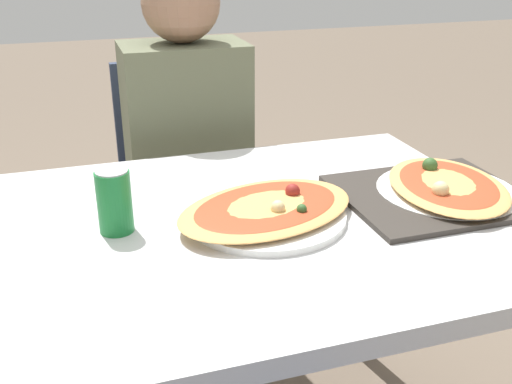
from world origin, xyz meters
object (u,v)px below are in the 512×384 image
object	(u,v)px
dining_table	(246,254)
soda_can	(114,201)
chair_far_seated	(183,186)
pizza_second	(447,187)
pizza_main	(267,210)
person_seated	(188,137)

from	to	relation	value
dining_table	soda_can	xyz separation A→B (m)	(-0.25, 0.03, 0.14)
soda_can	chair_far_seated	bearing A→B (deg)	69.77
chair_far_seated	pizza_second	size ratio (longest dim) A/B	2.25
pizza_main	soda_can	size ratio (longest dim) A/B	3.55
dining_table	person_seated	xyz separation A→B (m)	(0.01, 0.63, 0.05)
pizza_main	pizza_second	distance (m)	0.41
dining_table	chair_far_seated	distance (m)	0.76
person_seated	pizza_main	xyz separation A→B (m)	(0.03, -0.64, 0.04)
dining_table	soda_can	distance (m)	0.29
chair_far_seated	pizza_second	distance (m)	0.91
person_seated	pizza_second	bearing A→B (deg)	124.26
person_seated	pizza_second	xyz separation A→B (m)	(0.44, -0.65, 0.04)
chair_far_seated	person_seated	xyz separation A→B (m)	(-0.00, -0.11, 0.20)
chair_far_seated	pizza_second	bearing A→B (deg)	120.07
person_seated	pizza_second	world-z (taller)	person_seated
pizza_second	pizza_main	bearing A→B (deg)	178.75
pizza_main	soda_can	xyz separation A→B (m)	(-0.29, 0.04, 0.04)
chair_far_seated	pizza_main	distance (m)	0.79
chair_far_seated	soda_can	world-z (taller)	chair_far_seated
soda_can	pizza_second	distance (m)	0.71
soda_can	pizza_main	bearing A→B (deg)	-7.66
chair_far_seated	pizza_main	xyz separation A→B (m)	(0.03, -0.75, 0.24)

